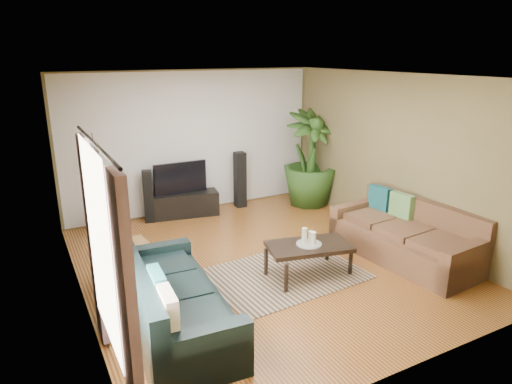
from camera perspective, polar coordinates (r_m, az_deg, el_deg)
floor at (r=6.87m, az=0.79°, el=-8.84°), size 5.50×5.50×0.00m
ceiling at (r=6.18m, az=0.90°, el=14.28°), size 5.50×5.50×0.00m
wall_back at (r=8.84m, az=-7.84°, el=6.17°), size 5.00×0.00×5.00m
wall_front at (r=4.33m, az=18.82°, el=-6.38°), size 5.00×0.00×5.00m
wall_left at (r=5.67m, az=-21.86°, el=-1.13°), size 0.00×5.50×5.50m
wall_right at (r=7.88m, az=17.03°, el=4.23°), size 0.00×5.50×5.50m
backwall_panel at (r=8.83m, az=-7.81°, el=6.16°), size 4.90×0.00×4.90m
window_pane at (r=4.16m, az=-18.95°, el=-6.58°), size 0.00×1.80×1.80m
curtain_near at (r=3.62m, az=-15.67°, el=-14.47°), size 0.08×0.35×2.20m
curtain_far at (r=4.95m, az=-19.59°, el=-5.96°), size 0.08×0.35×2.20m
curtain_rod at (r=3.91m, az=-19.50°, el=5.72°), size 0.03×1.90×0.03m
sofa_left at (r=5.28m, az=-10.21°, el=-12.44°), size 1.10×2.30×0.85m
sofa_right at (r=7.21m, az=18.11°, el=-4.77°), size 1.19×2.31×0.85m
area_rug at (r=6.55m, az=3.60°, el=-10.19°), size 2.20×1.62×0.01m
coffee_table at (r=6.46m, az=6.57°, el=-8.41°), size 1.25×0.86×0.46m
candle_tray at (r=6.37m, az=6.64°, el=-6.46°), size 0.35×0.35×0.02m
candle_tall at (r=6.31m, az=6.07°, el=-5.47°), size 0.07×0.07×0.23m
candle_mid at (r=6.32m, az=7.18°, el=-5.72°), size 0.07×0.07×0.18m
candle_short at (r=6.42m, az=6.88°, el=-5.50°), size 0.07×0.07×0.14m
tv_stand at (r=8.78m, az=-9.27°, el=-1.56°), size 1.42×0.65×0.46m
television at (r=8.62m, az=-9.43°, el=1.75°), size 1.01×0.05×0.59m
speaker_left at (r=8.53m, az=-13.32°, el=-0.55°), size 0.22×0.23×0.97m
speaker_right at (r=9.13m, az=-2.01°, el=1.55°), size 0.22×0.24×1.12m
potted_plant at (r=9.23m, az=6.74°, el=4.20°), size 1.10×1.10×1.92m
plant_pot at (r=9.45m, az=6.56°, el=-0.67°), size 0.35×0.35×0.28m
pedestal at (r=8.31m, az=-18.43°, el=-3.80°), size 0.36×0.36×0.33m
vase at (r=8.21m, az=-18.63°, el=-1.77°), size 0.30×0.30×0.42m
side_table at (r=6.48m, az=-15.38°, el=-8.51°), size 0.56×0.56×0.54m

